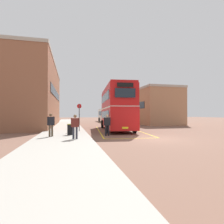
{
  "coord_description": "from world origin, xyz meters",
  "views": [
    {
      "loc": [
        -5.99,
        -12.2,
        1.82
      ],
      "look_at": [
        -0.83,
        10.11,
        2.05
      ],
      "focal_mm": 29.24,
      "sensor_mm": 36.0,
      "label": 1
    }
  ],
  "objects": [
    {
      "name": "brick_building_left",
      "position": [
        -10.97,
        16.68,
        4.58
      ],
      "size": [
        5.87,
        20.52,
        9.14
      ],
      "color": "brown",
      "rests_on": "ground"
    },
    {
      "name": "double_decker_bus",
      "position": [
        -0.91,
        7.73,
        2.51
      ],
      "size": [
        3.62,
        10.52,
        4.75
      ],
      "color": "black",
      "rests_on": "ground"
    },
    {
      "name": "litter_bin",
      "position": [
        -5.94,
        2.79,
        0.57
      ],
      "size": [
        0.54,
        0.54,
        0.86
      ],
      "color": "black",
      "rests_on": "sidewalk_left"
    },
    {
      "name": "pedestrian_waiting_far",
      "position": [
        -5.65,
        0.21,
        1.08
      ],
      "size": [
        0.55,
        0.28,
        1.63
      ],
      "color": "#2D2D38",
      "rests_on": "sidewalk_left"
    },
    {
      "name": "ground_plane",
      "position": [
        0.0,
        14.4,
        0.0
      ],
      "size": [
        135.6,
        135.6,
        0.0
      ],
      "primitive_type": "plane",
      "color": "brown"
    },
    {
      "name": "sidewalk_left",
      "position": [
        -6.5,
        16.8,
        0.07
      ],
      "size": [
        4.0,
        57.6,
        0.14
      ],
      "primitive_type": "cube",
      "color": "#A39E93",
      "rests_on": "ground"
    },
    {
      "name": "depot_building_right",
      "position": [
        8.62,
        20.93,
        3.13
      ],
      "size": [
        6.37,
        16.66,
        6.26
      ],
      "color": "#AD7A56",
      "rests_on": "ground"
    },
    {
      "name": "pedestrian_boarding",
      "position": [
        -2.98,
        2.59,
        1.03
      ],
      "size": [
        0.58,
        0.31,
        1.77
      ],
      "color": "black",
      "rests_on": "ground"
    },
    {
      "name": "single_deck_bus",
      "position": [
        2.06,
        28.38,
        1.64
      ],
      "size": [
        2.73,
        9.67,
        3.02
      ],
      "color": "black",
      "rests_on": "ground"
    },
    {
      "name": "bus_stop_sign",
      "position": [
        -5.11,
        5.67,
        1.73
      ],
      "size": [
        0.44,
        0.11,
        2.65
      ],
      "color": "#4C4C51",
      "rests_on": "sidewalk_left"
    },
    {
      "name": "pedestrian_waiting_near",
      "position": [
        -7.35,
        1.93,
        1.14
      ],
      "size": [
        0.51,
        0.48,
        1.72
      ],
      "color": "#473828",
      "rests_on": "sidewalk_left"
    },
    {
      "name": "bay_marking_yellow",
      "position": [
        -1.0,
        5.79,
        0.0
      ],
      "size": [
        5.46,
        12.72,
        0.01
      ],
      "color": "gold",
      "rests_on": "ground"
    }
  ]
}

